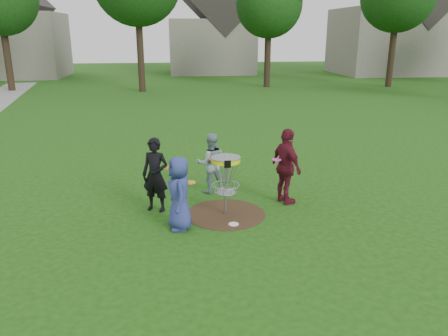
{
  "coord_description": "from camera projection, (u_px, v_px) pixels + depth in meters",
  "views": [
    {
      "loc": [
        -1.16,
        -9.04,
        3.96
      ],
      "look_at": [
        0.0,
        0.3,
        1.0
      ],
      "focal_mm": 35.0,
      "sensor_mm": 36.0,
      "label": 1
    }
  ],
  "objects": [
    {
      "name": "disc_on_grass",
      "position": [
        234.0,
        224.0,
        9.33
      ],
      "size": [
        0.22,
        0.22,
        0.02
      ],
      "primitive_type": "cylinder",
      "color": "white",
      "rests_on": "ground"
    },
    {
      "name": "player_blue",
      "position": [
        179.0,
        193.0,
        8.94
      ],
      "size": [
        0.59,
        0.82,
        1.56
      ],
      "primitive_type": "imported",
      "rotation": [
        0.0,
        0.0,
        -1.45
      ],
      "color": "navy",
      "rests_on": "ground"
    },
    {
      "name": "held_discs",
      "position": [
        213.0,
        167.0,
        9.9
      ],
      "size": [
        2.74,
        1.87,
        0.19
      ],
      "color": "orange",
      "rests_on": "ground"
    },
    {
      "name": "disc_golf_basket",
      "position": [
        226.0,
        171.0,
        9.57
      ],
      "size": [
        0.66,
        0.67,
        1.38
      ],
      "color": "#9EA0A5",
      "rests_on": "ground"
    },
    {
      "name": "player_grey",
      "position": [
        211.0,
        163.0,
        11.01
      ],
      "size": [
        0.8,
        0.65,
        1.55
      ],
      "primitive_type": "imported",
      "rotation": [
        0.0,
        0.0,
        3.23
      ],
      "color": "#7B979E",
      "rests_on": "ground"
    },
    {
      "name": "dirt_patch",
      "position": [
        226.0,
        214.0,
        9.88
      ],
      "size": [
        1.8,
        1.8,
        0.01
      ],
      "primitive_type": "cylinder",
      "color": "#47331E",
      "rests_on": "ground"
    },
    {
      "name": "player_maroon",
      "position": [
        286.0,
        167.0,
        10.27
      ],
      "size": [
        0.77,
        1.15,
        1.82
      ],
      "primitive_type": "imported",
      "rotation": [
        0.0,
        0.0,
        1.91
      ],
      "color": "maroon",
      "rests_on": "ground"
    },
    {
      "name": "house_row",
      "position": [
        232.0,
        29.0,
        40.5
      ],
      "size": [
        44.5,
        10.65,
        11.62
      ],
      "color": "gray",
      "rests_on": "ground"
    },
    {
      "name": "ground",
      "position": [
        226.0,
        214.0,
        9.88
      ],
      "size": [
        100.0,
        100.0,
        0.0
      ],
      "primitive_type": "plane",
      "color": "#19470F",
      "rests_on": "ground"
    },
    {
      "name": "player_black",
      "position": [
        155.0,
        175.0,
        9.85
      ],
      "size": [
        0.73,
        0.62,
        1.71
      ],
      "primitive_type": "imported",
      "rotation": [
        0.0,
        0.0,
        -0.41
      ],
      "color": "black",
      "rests_on": "ground"
    }
  ]
}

